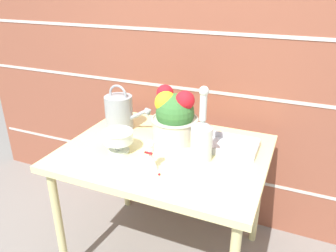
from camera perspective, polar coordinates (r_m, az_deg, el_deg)
brick_wall at (r=2.10m, az=5.60°, el=11.24°), size 3.60×0.08×2.20m
patio_table at (r=1.77m, az=-0.53°, el=-6.20°), size 1.06×0.83×0.74m
watering_can at (r=1.96m, az=-8.42°, el=2.44°), size 0.31×0.16×0.27m
crystal_pedestal_bowl at (r=1.70m, az=-8.68°, el=-2.06°), size 0.16×0.16×0.12m
flower_planter at (r=1.80m, az=1.00°, el=1.68°), size 0.26×0.26×0.30m
glass_decanter at (r=1.60m, az=5.92°, el=-1.76°), size 0.11×0.11×0.38m
figurine_vase at (r=1.54m, az=-3.08°, el=-5.54°), size 0.07×0.07×0.15m
wire_tray at (r=1.78m, az=10.67°, el=-3.54°), size 0.29×0.21×0.04m
fallen_petal at (r=1.52m, az=-1.53°, el=-8.43°), size 0.01×0.01×0.01m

